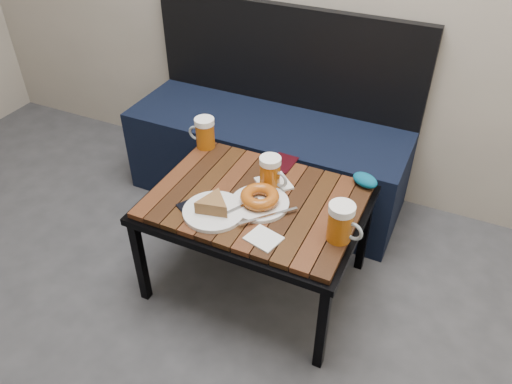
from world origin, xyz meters
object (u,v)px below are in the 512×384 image
at_px(bench, 268,150).
at_px(beer_mug_right, 341,223).
at_px(plate_pie, 214,208).
at_px(knit_pouch, 365,180).
at_px(passport_navy, 197,205).
at_px(passport_burgundy, 282,163).
at_px(beer_mug_left, 205,133).
at_px(plate_bagel, 260,200).
at_px(cafe_table, 256,206).
at_px(beer_mug_centre, 271,173).

distance_m(bench, beer_mug_right, 0.96).
bearing_deg(bench, plate_pie, -81.43).
bearing_deg(beer_mug_right, knit_pouch, 103.11).
bearing_deg(beer_mug_right, bench, 142.15).
height_order(passport_navy, passport_burgundy, same).
height_order(beer_mug_left, knit_pouch, beer_mug_left).
bearing_deg(plate_bagel, beer_mug_left, 145.09).
relative_size(beer_mug_right, passport_burgundy, 1.10).
height_order(bench, plate_bagel, bench).
distance_m(cafe_table, beer_mug_centre, 0.15).
xyz_separation_m(bench, passport_navy, (0.04, -0.76, 0.20)).
xyz_separation_m(bench, knit_pouch, (0.58, -0.36, 0.22)).
relative_size(passport_navy, passport_burgundy, 1.01).
relative_size(beer_mug_left, beer_mug_centre, 1.02).
xyz_separation_m(beer_mug_left, plate_bagel, (0.39, -0.28, -0.04)).
bearing_deg(beer_mug_left, bench, -110.78).
bearing_deg(passport_navy, plate_pie, 24.13).
bearing_deg(beer_mug_left, passport_burgundy, -177.09).
distance_m(bench, beer_mug_centre, 0.64).
bearing_deg(passport_burgundy, bench, 124.07).
height_order(bench, passport_burgundy, bench).
height_order(bench, beer_mug_right, bench).
distance_m(bench, passport_navy, 0.79).
height_order(beer_mug_centre, plate_bagel, beer_mug_centre).
relative_size(beer_mug_right, plate_bagel, 0.55).
bearing_deg(plate_pie, beer_mug_left, 123.56).
height_order(bench, cafe_table, bench).
bearing_deg(beer_mug_left, beer_mug_centre, 158.35).
xyz_separation_m(plate_pie, knit_pouch, (0.46, 0.41, -0.00)).
height_order(cafe_table, passport_burgundy, passport_burgundy).
bearing_deg(passport_navy, knit_pouch, 67.11).
height_order(plate_pie, knit_pouch, plate_pie).
height_order(beer_mug_right, plate_bagel, beer_mug_right).
xyz_separation_m(bench, beer_mug_centre, (0.24, -0.53, 0.27)).
bearing_deg(beer_mug_left, plate_bagel, 145.05).
xyz_separation_m(cafe_table, beer_mug_centre, (0.02, 0.09, 0.11)).
distance_m(beer_mug_left, beer_mug_centre, 0.41).
bearing_deg(bench, beer_mug_left, -110.74).
relative_size(passport_navy, knit_pouch, 1.23).
xyz_separation_m(beer_mug_centre, plate_pie, (-0.13, -0.24, -0.04)).
xyz_separation_m(bench, beer_mug_left, (-0.14, -0.38, 0.27)).
relative_size(bench, beer_mug_centre, 10.20).
bearing_deg(plate_pie, cafe_table, 55.41).
distance_m(plate_bagel, passport_navy, 0.24).
bearing_deg(cafe_table, beer_mug_centre, 76.28).
xyz_separation_m(beer_mug_right, passport_navy, (-0.54, -0.06, -0.07)).
relative_size(plate_pie, passport_burgundy, 1.74).
xyz_separation_m(bench, plate_pie, (0.12, -0.77, 0.23)).
bearing_deg(plate_bagel, beer_mug_right, -8.92).
xyz_separation_m(plate_pie, passport_burgundy, (0.11, 0.41, -0.02)).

